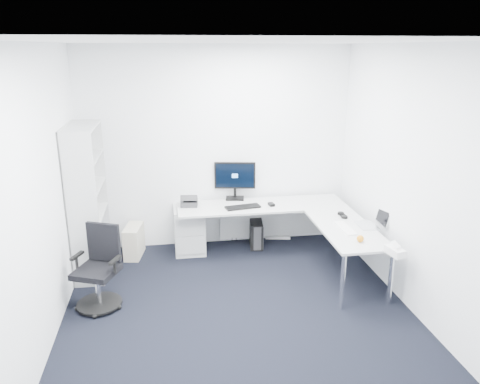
{
  "coord_description": "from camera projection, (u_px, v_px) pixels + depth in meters",
  "views": [
    {
      "loc": [
        -0.66,
        -4.05,
        2.66
      ],
      "look_at": [
        0.15,
        1.05,
        1.05
      ],
      "focal_mm": 35.0,
      "sensor_mm": 36.0,
      "label": 1
    }
  ],
  "objects": [
    {
      "name": "wall_front",
      "position": [
        309.0,
        321.0,
        2.33
      ],
      "size": [
        3.6,
        0.02,
        2.7
      ],
      "primitive_type": "cube",
      "color": "white",
      "rests_on": "ground"
    },
    {
      "name": "ceiling",
      "position": [
        242.0,
        41.0,
        3.91
      ],
      "size": [
        4.2,
        4.2,
        0.0
      ],
      "primitive_type": "plane",
      "color": "white"
    },
    {
      "name": "beige_pc_tower",
      "position": [
        134.0,
        241.0,
        6.17
      ],
      "size": [
        0.27,
        0.46,
        0.41
      ],
      "primitive_type": "cube",
      "rotation": [
        0.0,
        0.0,
        -0.17
      ],
      "color": "#BBB69F",
      "rests_on": "ground"
    },
    {
      "name": "desk_phone",
      "position": [
        189.0,
        200.0,
        6.16
      ],
      "size": [
        0.24,
        0.24,
        0.15
      ],
      "primitive_type": null,
      "rotation": [
        0.0,
        0.0,
        -0.11
      ],
      "color": "#2D2E30",
      "rests_on": "l_desk"
    },
    {
      "name": "drawer_pedestal",
      "position": [
        190.0,
        229.0,
        6.29
      ],
      "size": [
        0.4,
        0.5,
        0.61
      ],
      "primitive_type": "cube",
      "color": "#B2B5B4",
      "rests_on": "ground"
    },
    {
      "name": "ground",
      "position": [
        242.0,
        323.0,
        4.71
      ],
      "size": [
        4.2,
        4.2,
        0.0
      ],
      "primitive_type": "plane",
      "color": "black"
    },
    {
      "name": "task_chair",
      "position": [
        96.0,
        269.0,
        4.87
      ],
      "size": [
        0.65,
        0.65,
        0.88
      ],
      "primitive_type": null,
      "rotation": [
        0.0,
        0.0,
        -0.4
      ],
      "color": "black",
      "rests_on": "ground"
    },
    {
      "name": "wall_left",
      "position": [
        36.0,
        205.0,
        4.04
      ],
      "size": [
        0.02,
        4.2,
        2.7
      ],
      "primitive_type": "cube",
      "color": "white",
      "rests_on": "ground"
    },
    {
      "name": "l_desk",
      "position": [
        266.0,
        236.0,
        6.01
      ],
      "size": [
        2.23,
        1.25,
        0.65
      ],
      "primitive_type": null,
      "color": "#B2B5B4",
      "rests_on": "ground"
    },
    {
      "name": "headphones",
      "position": [
        343.0,
        214.0,
        5.77
      ],
      "size": [
        0.12,
        0.19,
        0.05
      ],
      "primitive_type": null,
      "rotation": [
        0.0,
        0.0,
        -0.02
      ],
      "color": "black",
      "rests_on": "l_desk"
    },
    {
      "name": "bookshelf",
      "position": [
        88.0,
        201.0,
        5.56
      ],
      "size": [
        0.35,
        0.9,
        1.81
      ],
      "primitive_type": null,
      "color": "#B6B8B8",
      "rests_on": "ground"
    },
    {
      "name": "wall_right",
      "position": [
        423.0,
        186.0,
        4.58
      ],
      "size": [
        0.02,
        4.2,
        2.7
      ],
      "primitive_type": "cube",
      "color": "white",
      "rests_on": "ground"
    },
    {
      "name": "monitor",
      "position": [
        235.0,
        180.0,
        6.36
      ],
      "size": [
        0.58,
        0.27,
        0.54
      ],
      "primitive_type": null,
      "rotation": [
        0.0,
        0.0,
        -0.17
      ],
      "color": "black",
      "rests_on": "l_desk"
    },
    {
      "name": "mouse",
      "position": [
        271.0,
        204.0,
        6.17
      ],
      "size": [
        0.08,
        0.12,
        0.03
      ],
      "primitive_type": "cube",
      "rotation": [
        0.0,
        0.0,
        0.14
      ],
      "color": "black",
      "rests_on": "l_desk"
    },
    {
      "name": "power_strip",
      "position": [
        278.0,
        237.0,
        6.77
      ],
      "size": [
        0.36,
        0.12,
        0.04
      ],
      "primitive_type": "cube",
      "rotation": [
        0.0,
        0.0,
        -0.18
      ],
      "color": "white",
      "rests_on": "ground"
    },
    {
      "name": "black_keyboard",
      "position": [
        243.0,
        207.0,
        6.08
      ],
      "size": [
        0.47,
        0.24,
        0.02
      ],
      "primitive_type": "cube",
      "rotation": [
        0.0,
        0.0,
        0.17
      ],
      "color": "black",
      "rests_on": "l_desk"
    },
    {
      "name": "laptop",
      "position": [
        368.0,
        217.0,
        5.44
      ],
      "size": [
        0.32,
        0.31,
        0.22
      ],
      "primitive_type": null,
      "rotation": [
        0.0,
        0.0,
        -0.03
      ],
      "color": "silver",
      "rests_on": "l_desk"
    },
    {
      "name": "wall_back",
      "position": [
        217.0,
        148.0,
        6.29
      ],
      "size": [
        3.6,
        0.02,
        2.7
      ],
      "primitive_type": "cube",
      "color": "white",
      "rests_on": "ground"
    },
    {
      "name": "black_pc_tower",
      "position": [
        256.0,
        233.0,
        6.48
      ],
      "size": [
        0.21,
        0.4,
        0.37
      ],
      "primitive_type": "cube",
      "rotation": [
        0.0,
        0.0,
        -0.13
      ],
      "color": "black",
      "rests_on": "ground"
    },
    {
      "name": "orange_fruit",
      "position": [
        360.0,
        239.0,
        5.01
      ],
      "size": [
        0.08,
        0.08,
        0.08
      ],
      "primitive_type": "sphere",
      "color": "orange",
      "rests_on": "l_desk"
    },
    {
      "name": "tissue_box",
      "position": [
        395.0,
        251.0,
        4.7
      ],
      "size": [
        0.15,
        0.24,
        0.08
      ],
      "primitive_type": "cube",
      "rotation": [
        0.0,
        0.0,
        0.18
      ],
      "color": "white",
      "rests_on": "l_desk"
    },
    {
      "name": "white_keyboard",
      "position": [
        345.0,
        228.0,
        5.39
      ],
      "size": [
        0.13,
        0.43,
        0.01
      ],
      "primitive_type": "cube",
      "rotation": [
        0.0,
        0.0,
        0.02
      ],
      "color": "white",
      "rests_on": "l_desk"
    }
  ]
}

